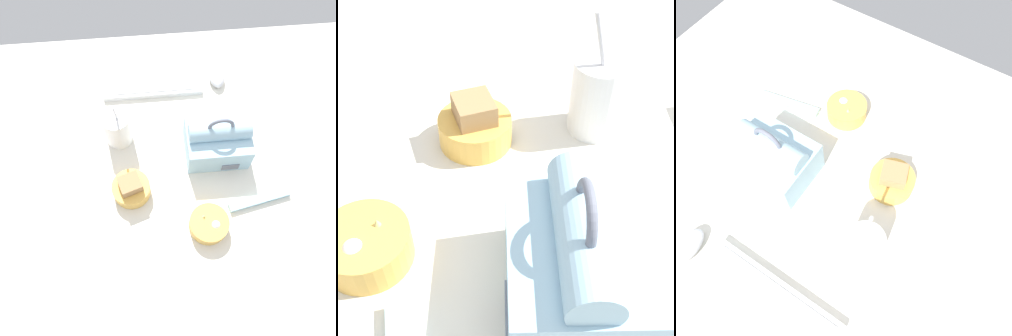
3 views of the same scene
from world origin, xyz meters
The scene contains 8 objects.
desk_surface centered at (0.00, 0.00, 1.00)cm, with size 140.00×110.00×2.00cm.
keyboard centered at (-2.88, 33.39, 3.02)cm, with size 32.75×13.12×2.10cm.
lunch_bag centered at (14.36, 5.94, 7.96)cm, with size 18.12×14.56×17.14cm.
soup_cup centered at (-14.37, 12.69, 8.06)cm, with size 8.05×8.05×19.37cm.
bento_bowl_sandwich centered at (-11.43, -5.31, 4.84)cm, with size 10.72×10.72×7.61cm.
bento_bowl_snacks centered at (8.95, -17.30, 4.33)cm, with size 10.65×10.65×5.22cm.
computer_mouse centered at (18.79, 32.76, 3.77)cm, with size 5.16×9.56×3.55cm.
chopstick_case centered at (24.51, -11.32, 2.80)cm, with size 18.38×5.89×1.60cm.
Camera 3 is at (-19.51, 28.41, 75.41)cm, focal length 35.00 mm.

